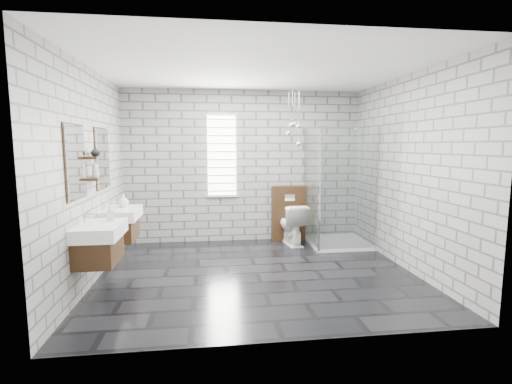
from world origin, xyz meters
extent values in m
cube|color=black|center=(0.00, 0.00, -0.01)|extent=(4.20, 3.60, 0.02)
cube|color=white|center=(0.00, 0.00, 2.71)|extent=(4.20, 3.60, 0.02)
cube|color=#9D9D97|center=(0.00, 1.81, 1.35)|extent=(4.20, 0.02, 2.70)
cube|color=#9D9D97|center=(0.00, -1.81, 1.35)|extent=(4.20, 0.02, 2.70)
cube|color=#9D9D97|center=(-2.11, 0.00, 1.35)|extent=(0.02, 3.60, 2.70)
cube|color=#9D9D97|center=(2.11, 0.00, 1.35)|extent=(0.02, 3.60, 2.70)
cube|color=#3A2412|center=(-1.89, -0.55, 0.55)|extent=(0.42, 0.62, 0.30)
cube|color=silver|center=(-1.69, -0.55, 0.58)|extent=(0.02, 0.35, 0.01)
cube|color=white|center=(-1.87, -0.55, 0.77)|extent=(0.47, 0.70, 0.15)
cylinder|color=silver|center=(-2.02, -0.55, 0.91)|extent=(0.04, 0.04, 0.12)
cylinder|color=silver|center=(-1.97, -0.55, 0.96)|extent=(0.10, 0.02, 0.02)
cube|color=white|center=(-2.08, -0.55, 1.55)|extent=(0.03, 0.55, 0.80)
cube|color=#3A2412|center=(-2.09, -0.55, 1.55)|extent=(0.01, 0.59, 0.84)
cube|color=#3A2412|center=(-1.89, 0.50, 0.55)|extent=(0.42, 0.62, 0.30)
cube|color=silver|center=(-1.69, 0.50, 0.58)|extent=(0.02, 0.35, 0.01)
cube|color=white|center=(-1.87, 0.50, 0.77)|extent=(0.47, 0.70, 0.15)
cylinder|color=silver|center=(-2.02, 0.50, 0.91)|extent=(0.04, 0.04, 0.12)
cylinder|color=silver|center=(-1.97, 0.50, 0.96)|extent=(0.10, 0.02, 0.02)
cube|color=white|center=(-2.08, 0.50, 1.55)|extent=(0.03, 0.55, 0.80)
cube|color=#3A2412|center=(-2.09, 0.50, 1.55)|extent=(0.01, 0.59, 0.84)
cube|color=#3A2412|center=(-2.03, -0.05, 1.32)|extent=(0.14, 0.30, 0.03)
cube|color=#3A2412|center=(-2.03, -0.05, 1.58)|extent=(0.14, 0.30, 0.03)
cube|color=white|center=(-0.40, 1.79, 1.55)|extent=(0.50, 0.02, 1.40)
cube|color=white|center=(-0.40, 1.77, 2.27)|extent=(0.56, 0.04, 0.04)
cube|color=white|center=(-0.40, 1.77, 0.83)|extent=(0.56, 0.04, 0.04)
cube|color=white|center=(-0.40, 1.77, 0.92)|extent=(0.48, 0.01, 0.02)
cube|color=white|center=(-0.40, 1.77, 1.06)|extent=(0.48, 0.01, 0.02)
cube|color=white|center=(-0.40, 1.77, 1.20)|extent=(0.48, 0.01, 0.02)
cube|color=white|center=(-0.40, 1.77, 1.34)|extent=(0.48, 0.01, 0.02)
cube|color=white|center=(-0.40, 1.77, 1.48)|extent=(0.48, 0.01, 0.02)
cube|color=white|center=(-0.40, 1.77, 1.62)|extent=(0.48, 0.01, 0.02)
cube|color=white|center=(-0.40, 1.77, 1.76)|extent=(0.48, 0.01, 0.02)
cube|color=white|center=(-0.40, 1.77, 1.90)|extent=(0.48, 0.01, 0.02)
cube|color=white|center=(-0.40, 1.77, 2.04)|extent=(0.48, 0.01, 0.03)
cube|color=white|center=(-0.40, 1.77, 2.18)|extent=(0.48, 0.01, 0.03)
cube|color=#3A2412|center=(0.80, 1.70, 0.50)|extent=(0.60, 0.20, 1.00)
cube|color=silver|center=(0.80, 1.60, 0.80)|extent=(0.18, 0.01, 0.12)
cube|color=white|center=(1.60, 1.30, 0.03)|extent=(1.00, 1.00, 0.06)
cube|color=silver|center=(1.60, 0.81, 1.03)|extent=(1.00, 0.01, 2.00)
cube|color=silver|center=(1.11, 1.30, 1.03)|extent=(0.01, 1.00, 2.00)
cube|color=silver|center=(1.11, 0.81, 1.03)|extent=(0.03, 0.03, 2.00)
cube|color=silver|center=(2.08, 0.81, 1.03)|extent=(0.03, 0.03, 2.00)
cylinder|color=silver|center=(2.04, 1.50, 1.10)|extent=(0.02, 0.02, 1.80)
cylinder|color=silver|center=(1.96, 1.50, 2.02)|extent=(0.14, 0.14, 0.02)
sphere|color=silver|center=(0.75, 1.26, 2.07)|extent=(0.09, 0.09, 0.09)
cylinder|color=silver|center=(0.75, 1.26, 2.41)|extent=(0.01, 0.01, 0.59)
sphere|color=silver|center=(0.89, 1.34, 1.76)|extent=(0.09, 0.09, 0.09)
cylinder|color=silver|center=(0.89, 1.34, 2.25)|extent=(0.01, 0.01, 0.90)
sphere|color=silver|center=(0.83, 1.44, 2.09)|extent=(0.09, 0.09, 0.09)
cylinder|color=silver|center=(0.83, 1.44, 2.42)|extent=(0.01, 0.01, 0.56)
sphere|color=silver|center=(0.72, 1.42, 1.93)|extent=(0.09, 0.09, 0.09)
cylinder|color=silver|center=(0.72, 1.42, 2.34)|extent=(0.01, 0.01, 0.72)
sphere|color=silver|center=(0.88, 1.38, 2.05)|extent=(0.09, 0.09, 0.09)
cylinder|color=silver|center=(0.88, 1.38, 2.40)|extent=(0.01, 0.01, 0.61)
imported|color=white|center=(0.80, 1.41, 0.36)|extent=(0.48, 0.74, 0.72)
imported|color=#B2B2B2|center=(-1.79, -0.37, 0.94)|extent=(0.10, 0.11, 0.18)
imported|color=#B2B2B2|center=(-1.86, 0.63, 0.94)|extent=(0.15, 0.15, 0.19)
imported|color=#B2B2B2|center=(-2.02, -0.07, 1.45)|extent=(0.10, 0.10, 0.22)
imported|color=#B2B2B2|center=(-2.02, -0.02, 1.65)|extent=(0.13, 0.13, 0.12)
camera|label=1|loc=(-0.64, -4.84, 1.73)|focal=26.00mm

